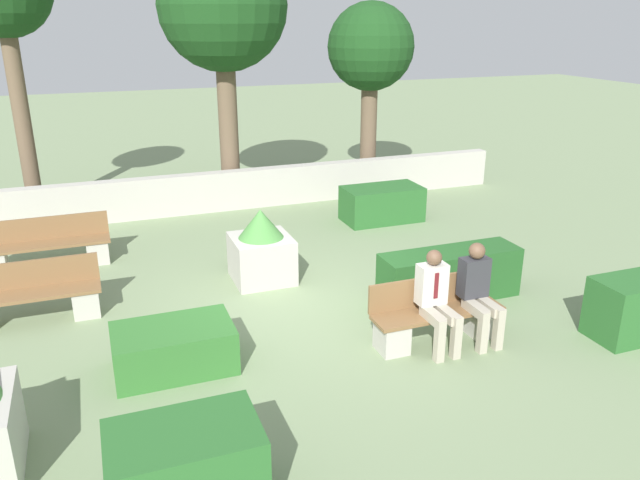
# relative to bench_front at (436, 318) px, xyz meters

# --- Properties ---
(ground_plane) EXTENTS (60.00, 60.00, 0.00)m
(ground_plane) POSITION_rel_bench_front_xyz_m (-1.33, 1.42, -0.33)
(ground_plane) COLOR gray
(perimeter_wall) EXTENTS (13.38, 0.30, 0.87)m
(perimeter_wall) POSITION_rel_bench_front_xyz_m (-1.33, 6.87, 0.11)
(perimeter_wall) COLOR #B7B2A8
(perimeter_wall) RESTS_ON ground_plane
(bench_front) EXTENTS (1.81, 0.48, 0.85)m
(bench_front) POSITION_rel_bench_front_xyz_m (0.00, 0.00, 0.00)
(bench_front) COLOR brown
(bench_front) RESTS_ON ground_plane
(bench_left_side) EXTENTS (2.09, 0.49, 0.85)m
(bench_left_side) POSITION_rel_bench_front_xyz_m (-4.94, 4.60, 0.01)
(bench_left_side) COLOR brown
(bench_left_side) RESTS_ON ground_plane
(bench_right_side) EXTENTS (1.90, 0.48, 0.85)m
(bench_right_side) POSITION_rel_bench_front_xyz_m (-5.08, 2.49, 0.00)
(bench_right_side) COLOR brown
(bench_right_side) RESTS_ON ground_plane
(person_seated_man) EXTENTS (0.38, 0.64, 1.32)m
(person_seated_man) POSITION_rel_bench_front_xyz_m (-0.11, -0.14, 0.40)
(person_seated_man) COLOR #B2A893
(person_seated_man) RESTS_ON ground_plane
(person_seated_woman) EXTENTS (0.38, 0.64, 1.34)m
(person_seated_woman) POSITION_rel_bench_front_xyz_m (0.52, -0.14, 0.41)
(person_seated_woman) COLOR #B2A893
(person_seated_woman) RESTS_ON ground_plane
(hedge_block_near_left) EXTENTS (1.44, 0.89, 0.56)m
(hedge_block_near_left) POSITION_rel_bench_front_xyz_m (-3.37, 0.51, -0.05)
(hedge_block_near_left) COLOR #33702D
(hedge_block_near_left) RESTS_ON ground_plane
(hedge_block_near_right) EXTENTS (1.29, 0.83, 0.85)m
(hedge_block_near_right) POSITION_rel_bench_front_xyz_m (-3.60, -1.93, 0.10)
(hedge_block_near_right) COLOR #286028
(hedge_block_near_right) RESTS_ON ground_plane
(hedge_block_mid_right) EXTENTS (2.19, 0.62, 0.77)m
(hedge_block_mid_right) POSITION_rel_bench_front_xyz_m (0.87, 1.09, 0.06)
(hedge_block_mid_right) COLOR #235623
(hedge_block_mid_right) RESTS_ON ground_plane
(hedge_block_far_left) EXTENTS (1.63, 0.88, 0.73)m
(hedge_block_far_left) POSITION_rel_bench_front_xyz_m (1.59, 4.94, 0.04)
(hedge_block_far_left) COLOR #286028
(hedge_block_far_left) RESTS_ON ground_plane
(planter_corner_right) EXTENTS (0.94, 0.94, 1.21)m
(planter_corner_right) POSITION_rel_bench_front_xyz_m (-1.63, 2.78, 0.21)
(planter_corner_right) COLOR #B7B2A8
(planter_corner_right) RESTS_ON ground_plane
(tree_center_left) EXTENTS (2.75, 2.75, 5.68)m
(tree_center_left) POSITION_rel_bench_front_xyz_m (-1.07, 7.42, 3.90)
(tree_center_left) COLOR brown
(tree_center_left) RESTS_ON ground_plane
(tree_center_right) EXTENTS (2.07, 2.07, 4.44)m
(tree_center_right) POSITION_rel_bench_front_xyz_m (2.49, 7.64, 2.98)
(tree_center_right) COLOR brown
(tree_center_right) RESTS_ON ground_plane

